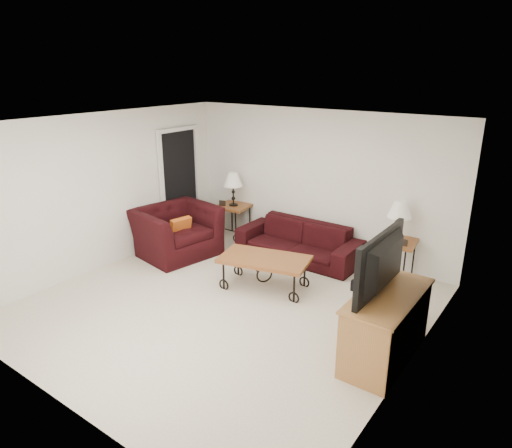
% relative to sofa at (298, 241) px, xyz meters
% --- Properties ---
extents(ground, '(5.00, 5.00, 0.00)m').
position_rel_sofa_xyz_m(ground, '(0.05, -2.02, -0.31)').
color(ground, silver).
rests_on(ground, ground).
extents(wall_back, '(5.00, 0.02, 2.50)m').
position_rel_sofa_xyz_m(wall_back, '(0.05, 0.48, 0.94)').
color(wall_back, silver).
rests_on(wall_back, ground).
extents(wall_front, '(5.00, 0.02, 2.50)m').
position_rel_sofa_xyz_m(wall_front, '(0.05, -4.52, 0.94)').
color(wall_front, silver).
rests_on(wall_front, ground).
extents(wall_left, '(0.02, 5.00, 2.50)m').
position_rel_sofa_xyz_m(wall_left, '(-2.45, -2.02, 0.94)').
color(wall_left, silver).
rests_on(wall_left, ground).
extents(wall_right, '(0.02, 5.00, 2.50)m').
position_rel_sofa_xyz_m(wall_right, '(2.55, -2.02, 0.94)').
color(wall_right, silver).
rests_on(wall_right, ground).
extents(ceiling, '(5.00, 5.00, 0.00)m').
position_rel_sofa_xyz_m(ceiling, '(0.05, -2.02, 2.19)').
color(ceiling, white).
rests_on(ceiling, wall_back).
extents(doorway, '(0.08, 0.94, 2.04)m').
position_rel_sofa_xyz_m(doorway, '(-2.42, -0.37, 0.71)').
color(doorway, black).
rests_on(doorway, ground).
extents(sofa, '(2.14, 0.84, 0.63)m').
position_rel_sofa_xyz_m(sofa, '(0.00, 0.00, 0.00)').
color(sofa, black).
rests_on(sofa, ground).
extents(side_table_left, '(0.66, 0.66, 0.64)m').
position_rel_sofa_xyz_m(side_table_left, '(-1.56, 0.18, 0.00)').
color(side_table_left, brown).
rests_on(side_table_left, ground).
extents(side_table_right, '(0.65, 0.65, 0.63)m').
position_rel_sofa_xyz_m(side_table_right, '(1.63, 0.18, 0.00)').
color(side_table_right, brown).
rests_on(side_table_right, ground).
extents(lamp_left, '(0.41, 0.41, 0.64)m').
position_rel_sofa_xyz_m(lamp_left, '(-1.56, 0.18, 0.64)').
color(lamp_left, black).
rests_on(lamp_left, side_table_left).
extents(lamp_right, '(0.40, 0.40, 0.63)m').
position_rel_sofa_xyz_m(lamp_right, '(1.63, 0.18, 0.63)').
color(lamp_right, black).
rests_on(lamp_right, side_table_right).
extents(photo_frame_left, '(0.13, 0.06, 0.11)m').
position_rel_sofa_xyz_m(photo_frame_left, '(-1.71, 0.03, 0.38)').
color(photo_frame_left, black).
rests_on(photo_frame_left, side_table_left).
extents(photo_frame_right, '(0.13, 0.03, 0.11)m').
position_rel_sofa_xyz_m(photo_frame_right, '(1.78, 0.03, 0.37)').
color(photo_frame_right, black).
rests_on(photo_frame_right, side_table_right).
extents(coffee_table, '(1.43, 1.00, 0.49)m').
position_rel_sofa_xyz_m(coffee_table, '(0.17, -1.28, -0.07)').
color(coffee_table, brown).
rests_on(coffee_table, ground).
extents(armchair, '(1.36, 1.49, 0.85)m').
position_rel_sofa_xyz_m(armchair, '(-1.82, -1.10, 0.11)').
color(armchair, black).
rests_on(armchair, ground).
extents(throw_pillow, '(0.17, 0.40, 0.38)m').
position_rel_sofa_xyz_m(throw_pillow, '(-1.67, -1.15, 0.21)').
color(throw_pillow, '#DA541B').
rests_on(throw_pillow, armchair).
extents(tv_stand, '(0.56, 1.34, 0.80)m').
position_rel_sofa_xyz_m(tv_stand, '(2.28, -1.92, 0.09)').
color(tv_stand, '#A3743C').
rests_on(tv_stand, ground).
extents(television, '(0.16, 1.20, 0.69)m').
position_rel_sofa_xyz_m(television, '(2.26, -1.92, 0.83)').
color(television, black).
rests_on(television, tv_stand).
extents(backpack, '(0.39, 0.30, 0.49)m').
position_rel_sofa_xyz_m(backpack, '(1.49, -0.68, -0.07)').
color(backpack, black).
rests_on(backpack, ground).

